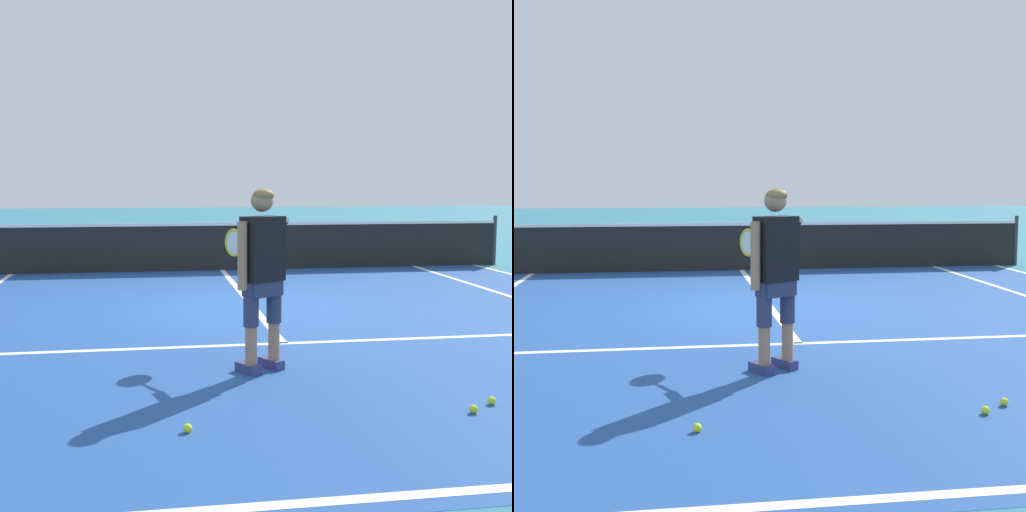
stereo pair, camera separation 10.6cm
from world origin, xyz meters
The scene contains 10 objects.
ground_plane centered at (0.00, 0.00, 0.00)m, with size 80.00×80.00×0.00m, color teal.
court_inner_surface centered at (0.00, -0.91, 0.00)m, with size 10.98×10.48×0.00m, color #234C93.
line_baseline centered at (0.00, -5.95, 0.00)m, with size 10.98×0.10×0.01m, color white.
line_service centered at (0.00, -2.27, 0.00)m, with size 8.23×0.10×0.01m, color white.
line_centre_service centered at (0.00, 0.93, 0.00)m, with size 0.10×6.40×0.01m, color white.
tennis_net centered at (0.00, 4.13, 0.50)m, with size 11.96×0.08×1.07m.
tennis_player centered at (-0.42, -3.28, 0.99)m, with size 0.55×1.22×1.71m.
tennis_ball_near_feet centered at (1.00, -4.71, 0.03)m, with size 0.07×0.07×0.07m, color #CCE02D.
tennis_ball_by_baseline centered at (-1.20, -4.78, 0.03)m, with size 0.07×0.07×0.07m, color #CCE02D.
tennis_ball_mid_court centered at (1.24, -4.55, 0.03)m, with size 0.07×0.07×0.07m, color #CCE02D.
Camera 1 is at (-1.43, -9.40, 1.76)m, focal length 47.18 mm.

